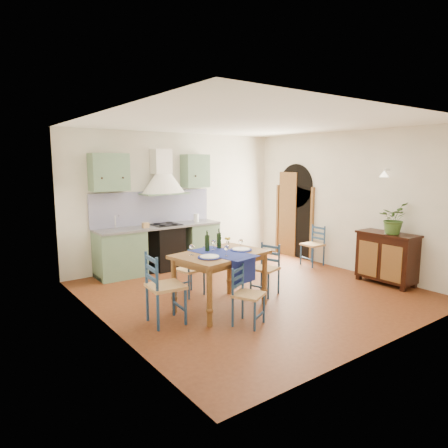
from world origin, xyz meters
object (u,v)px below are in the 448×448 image
(potted_plant, at_px, (393,218))
(chair_near, at_px, (247,295))
(dining_table, at_px, (221,259))
(sideboard, at_px, (387,256))

(potted_plant, bearing_deg, chair_near, 177.04)
(dining_table, relative_size, chair_near, 1.85)
(potted_plant, bearing_deg, dining_table, 164.45)
(chair_near, height_order, potted_plant, potted_plant)
(dining_table, height_order, potted_plant, potted_plant)
(dining_table, relative_size, potted_plant, 2.66)
(dining_table, bearing_deg, potted_plant, -15.55)
(chair_near, distance_m, sideboard, 3.23)
(chair_near, relative_size, potted_plant, 1.44)
(dining_table, bearing_deg, sideboard, -13.60)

